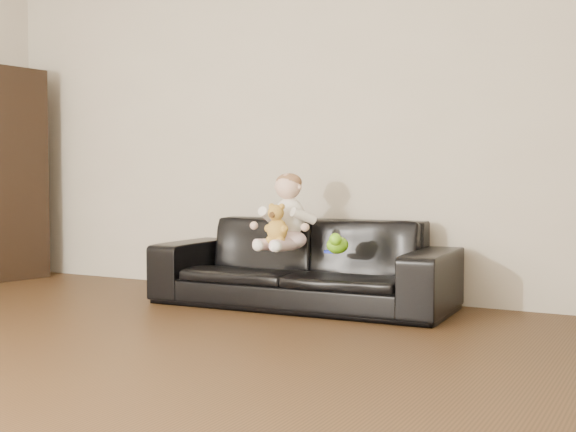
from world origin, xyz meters
The scene contains 9 objects.
wall_back centered at (0.00, 2.75, 1.30)m, with size 5.00×5.00×0.00m, color beige.
sofa centered at (0.57, 2.25, 0.28)m, with size 1.94×0.76×0.57m, color black.
cabinet centered at (-2.26, 2.24, 0.88)m, with size 0.44×0.60×1.76m, color black.
shelf_item centered at (-2.24, 2.24, 1.27)m, with size 0.18×0.25×0.28m, color silver.
baby centered at (0.52, 2.14, 0.59)m, with size 0.36×0.44×0.50m.
teddy_bear centered at (0.53, 1.99, 0.55)m, with size 0.15×0.15×0.25m.
toy_green centered at (0.90, 2.09, 0.43)m, with size 0.13×0.16×0.11m, color #6ECD18.
toy_rattle centered at (0.89, 2.08, 0.41)m, with size 0.07×0.07×0.07m, color #D45618.
toy_blue_disc centered at (0.85, 2.13, 0.38)m, with size 0.11×0.11×0.02m, color #1B2CDA.
Camera 1 is at (2.75, -1.90, 0.81)m, focal length 45.00 mm.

